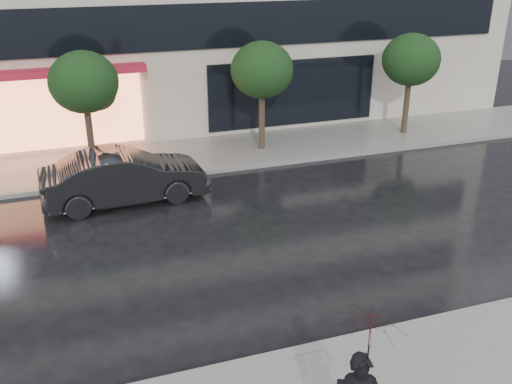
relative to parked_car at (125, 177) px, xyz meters
name	(u,v)px	position (x,y,z in m)	size (l,w,h in m)	color
ground	(285,324)	(2.27, -7.05, -0.78)	(120.00, 120.00, 0.00)	black
sidewalk_far	(180,156)	(2.27, 3.20, -0.72)	(60.00, 3.50, 0.12)	slate
curb_near	(305,352)	(2.27, -8.05, -0.71)	(60.00, 0.25, 0.14)	gray
curb_far	(191,173)	(2.27, 1.45, -0.71)	(60.00, 0.25, 0.14)	gray
tree_mid_west	(86,84)	(-0.67, 2.98, 2.14)	(2.20, 2.20, 3.99)	#33261C
tree_mid_east	(263,72)	(5.33, 2.98, 2.14)	(2.20, 2.20, 3.99)	#33261C
tree_far_east	(412,61)	(11.33, 2.98, 2.14)	(2.20, 2.20, 3.99)	#33261C
parked_car	(125,177)	(0.00, 0.00, 0.00)	(1.65, 4.74, 1.56)	black
pedestrian_with_umbrella	(365,367)	(2.05, -10.48, 0.96)	(1.30, 1.30, 2.49)	black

